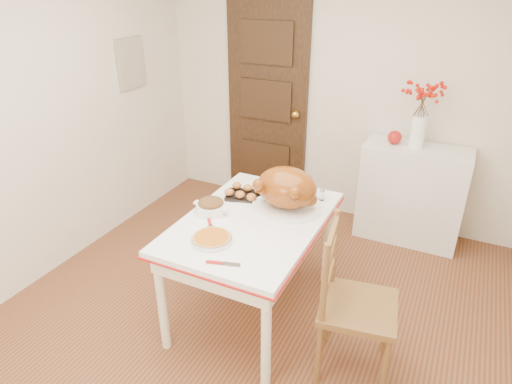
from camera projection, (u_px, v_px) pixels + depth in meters
The scene contains 18 objects.
floor at pixel (239, 331), 3.14m from camera, with size 3.50×4.00×0.00m, color #5A2A14.
wall_back at pixel (337, 91), 4.19m from camera, with size 3.50×0.00×2.50m, color beige.
wall_left at pixel (24, 125), 3.27m from camera, with size 0.00×4.00×2.50m, color beige.
door_back at pixel (267, 106), 4.54m from camera, with size 0.85×0.06×2.06m, color black.
photo_board at pixel (131, 63), 4.11m from camera, with size 0.03×0.35×0.45m, color #AFA68E.
sideboard at pixel (411, 194), 4.05m from camera, with size 0.90×0.40×0.90m, color silver.
kitchen_table at pixel (253, 267), 3.16m from camera, with size 0.89×1.30×0.78m, color white, non-canonical shape.
chair_oak at pixel (359, 304), 2.64m from camera, with size 0.44×0.44×1.00m, color brown, non-canonical shape.
berry_vase at pixel (421, 115), 3.74m from camera, with size 0.29×0.29×0.57m, color white, non-canonical shape.
apple at pixel (395, 137), 3.91m from camera, with size 0.12×0.12×0.12m, color #A21412.
turkey_platter at pixel (286, 190), 3.03m from camera, with size 0.49×0.39×0.31m, color brown, non-canonical shape.
pumpkin_pie at pixel (212, 238), 2.72m from camera, with size 0.25×0.25×0.05m, color #B25E16.
stuffing_dish at pixel (211, 206), 3.04m from camera, with size 0.26×0.20×0.10m, color brown, non-canonical shape.
rolls_tray at pixel (244, 192), 3.27m from camera, with size 0.26×0.20×0.07m, color #A15C24, non-canonical shape.
pie_server at pixel (223, 263), 2.52m from camera, with size 0.20×0.06×0.01m, color silver, non-canonical shape.
carving_knife at pixel (211, 228), 2.87m from camera, with size 0.26×0.06×0.01m, color silver, non-canonical shape.
drinking_glass at pixel (290, 185), 3.33m from camera, with size 0.06×0.06×0.10m, color white.
shaker_pair at pixel (318, 194), 3.22m from camera, with size 0.09×0.04×0.09m, color white, non-canonical shape.
Camera 1 is at (1.14, -2.09, 2.27)m, focal length 31.45 mm.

